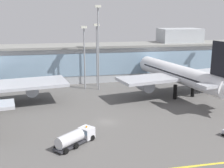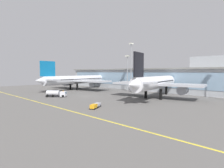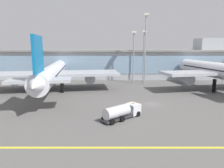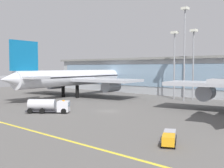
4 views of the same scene
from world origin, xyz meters
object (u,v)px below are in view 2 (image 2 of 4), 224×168
fuel_tanker_truck (57,94)px  apron_light_mast_west (131,61)px  apron_light_mast_centre (137,67)px  apron_light_mast_east (127,67)px  baggage_tug_near (95,106)px  airliner_near_right (156,83)px  airliner_near_left (78,80)px

fuel_tanker_truck → apron_light_mast_west: bearing=34.2°
apron_light_mast_centre → apron_light_mast_east: 5.54m
fuel_tanker_truck → baggage_tug_near: fuel_tanker_truck is taller
airliner_near_right → apron_light_mast_west: size_ratio=1.78×
apron_light_mast_west → apron_light_mast_east: (-4.24, 1.84, -3.47)m
airliner_near_right → apron_light_mast_east: (-26.69, 13.39, 7.15)m
apron_light_mast_centre → apron_light_mast_west: bearing=-93.3°
airliner_near_right → apron_light_mast_west: 27.39m
airliner_near_left → fuel_tanker_truck: size_ratio=6.87×
apron_light_mast_east → apron_light_mast_centre: bearing=35.0°
apron_light_mast_east → apron_light_mast_west: bearing=-23.4°
airliner_near_left → airliner_near_right: bearing=-97.7°
airliner_near_right → fuel_tanker_truck: airliner_near_right is taller
airliner_near_left → baggage_tug_near: airliner_near_left is taller
apron_light_mast_west → apron_light_mast_east: apron_light_mast_west is taller
airliner_near_right → baggage_tug_near: size_ratio=8.35×
apron_light_mast_centre → fuel_tanker_truck: bearing=-104.0°
airliner_near_right → apron_light_mast_east: bearing=52.0°
fuel_tanker_truck → baggage_tug_near: (31.31, -4.22, -0.72)m
airliner_near_right → apron_light_mast_centre: 28.65m
airliner_near_right → apron_light_mast_centre: (-22.17, 16.57, 7.44)m
airliner_near_left → apron_light_mast_east: (27.76, 14.45, 7.55)m
fuel_tanker_truck → apron_light_mast_east: apron_light_mast_east is taller
baggage_tug_near → apron_light_mast_west: size_ratio=0.21×
airliner_near_right → apron_light_mast_west: apron_light_mast_west is taller
apron_light_mast_centre → apron_light_mast_east: bearing=-145.0°
apron_light_mast_centre → airliner_near_right: bearing=-36.8°
fuel_tanker_truck → airliner_near_right: bearing=-1.1°
apron_light_mast_west → apron_light_mast_centre: apron_light_mast_west is taller
airliner_near_left → airliner_near_right: (54.46, 1.06, 0.40)m
fuel_tanker_truck → apron_light_mast_centre: apron_light_mast_centre is taller
fuel_tanker_truck → baggage_tug_near: size_ratio=1.49×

